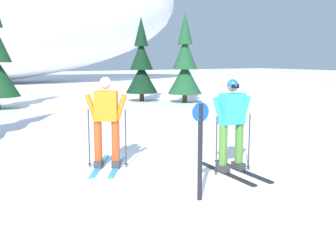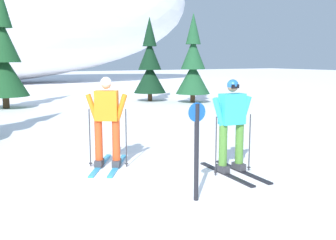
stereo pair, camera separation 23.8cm
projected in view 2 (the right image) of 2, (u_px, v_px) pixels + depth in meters
name	position (u px, v px, depth m)	size (l,w,h in m)	color
ground_plane	(125.00, 182.00, 6.72)	(120.00, 120.00, 0.00)	white
skier_orange_jacket	(107.00, 120.00, 7.52)	(1.22, 1.61, 1.74)	#2893CC
skier_cyan_jacket	(232.00, 124.00, 7.18)	(0.83, 1.67, 1.71)	black
pine_tree_center_right	(3.00, 57.00, 16.44)	(1.97, 1.97, 5.11)	#47301E
pine_tree_right	(150.00, 66.00, 19.40)	(1.58, 1.58, 4.09)	#47301E
pine_tree_far_right	(193.00, 66.00, 18.73)	(1.62, 1.62, 4.20)	#47301E
trail_marker_post	(197.00, 146.00, 5.75)	(0.28, 0.07, 1.46)	black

